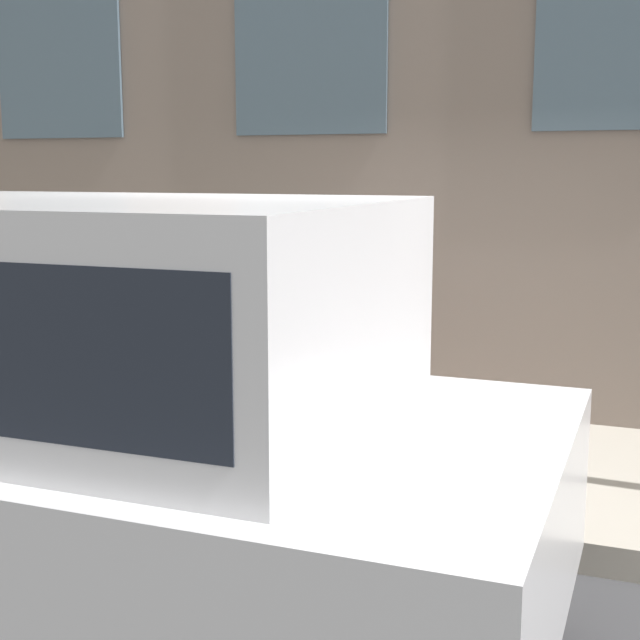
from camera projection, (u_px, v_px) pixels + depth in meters
ground_plane at (360, 540)px, 5.02m from camera, size 80.00×80.00×0.00m
sidewalk at (413, 464)px, 6.03m from camera, size 2.24×60.00×0.18m
fire_hydrant at (336, 405)px, 5.63m from camera, size 0.36×0.47×0.81m
person at (305, 320)px, 6.21m from camera, size 0.34×0.22×1.40m
parked_truck_silver_near at (59, 402)px, 3.71m from camera, size 2.00×4.22×1.95m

